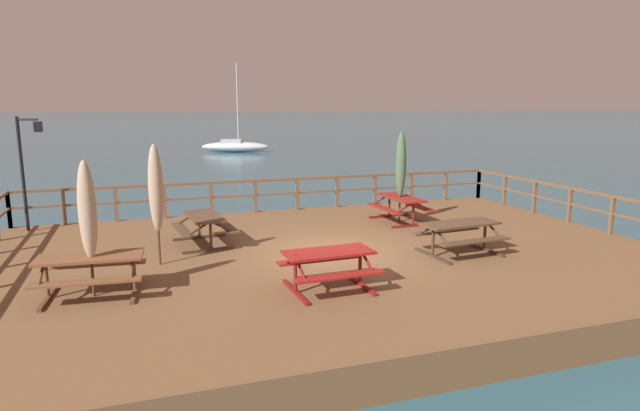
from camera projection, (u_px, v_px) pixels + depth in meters
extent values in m
plane|color=#2D5B6B|center=(331.00, 279.00, 13.11)|extent=(600.00, 600.00, 0.00)
cube|color=brown|center=(331.00, 265.00, 13.05)|extent=(16.14, 11.01, 0.68)
cube|color=brown|center=(276.00, 180.00, 17.77)|extent=(15.84, 0.09, 0.08)
cube|color=brown|center=(277.00, 194.00, 17.86)|extent=(15.84, 0.07, 0.06)
cube|color=brown|center=(9.00, 210.00, 15.37)|extent=(0.10, 0.10, 1.05)
cube|color=brown|center=(64.00, 207.00, 15.82)|extent=(0.10, 0.10, 1.05)
cube|color=brown|center=(116.00, 204.00, 16.28)|extent=(0.10, 0.10, 1.05)
cube|color=brown|center=(165.00, 202.00, 16.73)|extent=(0.10, 0.10, 1.05)
cube|color=brown|center=(211.00, 199.00, 17.19)|extent=(0.10, 0.10, 1.05)
cube|color=brown|center=(255.00, 197.00, 17.64)|extent=(0.10, 0.10, 1.05)
cube|color=brown|center=(297.00, 194.00, 18.09)|extent=(0.10, 0.10, 1.05)
cube|color=brown|center=(337.00, 192.00, 18.55)|extent=(0.10, 0.10, 1.05)
cube|color=brown|center=(375.00, 190.00, 19.00)|extent=(0.10, 0.10, 1.05)
cube|color=brown|center=(411.00, 188.00, 19.45)|extent=(0.10, 0.10, 1.05)
cube|color=brown|center=(446.00, 186.00, 19.91)|extent=(0.10, 0.10, 1.05)
cube|color=brown|center=(479.00, 184.00, 20.36)|extent=(0.10, 0.10, 1.05)
cube|color=brown|center=(9.00, 210.00, 15.37)|extent=(0.10, 0.10, 1.05)
cube|color=brown|center=(591.00, 192.00, 15.28)|extent=(0.09, 10.71, 0.08)
cube|color=brown|center=(590.00, 208.00, 15.37)|extent=(0.07, 10.71, 0.06)
cube|color=brown|center=(612.00, 215.00, 14.67)|extent=(0.10, 0.10, 1.05)
cube|color=brown|center=(570.00, 206.00, 16.09)|extent=(0.10, 0.10, 1.05)
cube|color=brown|center=(534.00, 197.00, 17.52)|extent=(0.10, 0.10, 1.05)
cube|color=brown|center=(504.00, 190.00, 18.94)|extent=(0.10, 0.10, 1.05)
cube|color=brown|center=(479.00, 184.00, 20.36)|extent=(0.10, 0.10, 1.05)
cube|color=brown|center=(90.00, 257.00, 9.91)|extent=(1.94, 0.91, 0.05)
cube|color=brown|center=(86.00, 282.00, 9.43)|extent=(1.90, 0.43, 0.04)
cube|color=brown|center=(96.00, 264.00, 10.50)|extent=(1.90, 0.43, 0.04)
cube|color=brown|center=(48.00, 297.00, 9.86)|extent=(0.19, 1.40, 0.06)
cylinder|color=brown|center=(47.00, 280.00, 9.80)|extent=(0.07, 0.07, 0.74)
cylinder|color=brown|center=(42.00, 273.00, 9.49)|extent=(0.11, 0.63, 0.37)
cylinder|color=brown|center=(49.00, 264.00, 10.02)|extent=(0.11, 0.63, 0.37)
cube|color=brown|center=(135.00, 290.00, 10.22)|extent=(0.19, 1.40, 0.06)
cylinder|color=brown|center=(134.00, 273.00, 10.16)|extent=(0.07, 0.07, 0.74)
cylinder|color=brown|center=(132.00, 266.00, 9.85)|extent=(0.11, 0.63, 0.37)
cylinder|color=brown|center=(135.00, 258.00, 10.39)|extent=(0.11, 0.63, 0.37)
cube|color=brown|center=(460.00, 224.00, 12.70)|extent=(1.94, 0.92, 0.05)
cube|color=brown|center=(475.00, 241.00, 12.25)|extent=(1.90, 0.44, 0.04)
cube|color=brown|center=(445.00, 231.00, 13.26)|extent=(1.90, 0.44, 0.04)
cube|color=#432F1F|center=(432.00, 256.00, 12.54)|extent=(0.20, 1.40, 0.06)
cylinder|color=#432F1F|center=(433.00, 242.00, 12.47)|extent=(0.07, 0.07, 0.74)
cylinder|color=#432F1F|center=(441.00, 235.00, 12.18)|extent=(0.11, 0.63, 0.37)
cylinder|color=#432F1F|center=(426.00, 230.00, 12.68)|extent=(0.11, 0.63, 0.37)
cube|color=#432F1F|center=(484.00, 249.00, 13.13)|extent=(0.20, 1.40, 0.06)
cylinder|color=#432F1F|center=(485.00, 236.00, 13.07)|extent=(0.07, 0.07, 0.74)
cylinder|color=#432F1F|center=(493.00, 229.00, 12.78)|extent=(0.11, 0.63, 0.37)
cylinder|color=#432F1F|center=(478.00, 224.00, 13.28)|extent=(0.11, 0.63, 0.37)
cube|color=maroon|center=(401.00, 198.00, 16.21)|extent=(0.83, 1.86, 0.05)
cube|color=maroon|center=(417.00, 206.00, 16.46)|extent=(0.35, 1.84, 0.04)
cube|color=maroon|center=(384.00, 209.00, 16.07)|extent=(0.35, 1.84, 0.04)
cube|color=maroon|center=(413.00, 226.00, 15.67)|extent=(1.40, 0.14, 0.06)
cylinder|color=maroon|center=(413.00, 214.00, 15.60)|extent=(0.07, 0.07, 0.74)
cylinder|color=maroon|center=(422.00, 206.00, 15.66)|extent=(0.63, 0.08, 0.37)
cylinder|color=maroon|center=(405.00, 207.00, 15.47)|extent=(0.63, 0.08, 0.37)
cube|color=maroon|center=(389.00, 216.00, 17.02)|extent=(1.40, 0.14, 0.06)
cylinder|color=maroon|center=(389.00, 205.00, 16.95)|extent=(0.07, 0.07, 0.74)
cylinder|color=maroon|center=(397.00, 198.00, 17.01)|extent=(0.63, 0.08, 0.37)
cylinder|color=maroon|center=(382.00, 199.00, 16.81)|extent=(0.63, 0.08, 0.37)
cube|color=brown|center=(204.00, 216.00, 13.53)|extent=(0.93, 1.80, 0.05)
cube|color=brown|center=(226.00, 226.00, 13.82)|extent=(0.45, 1.76, 0.04)
cube|color=brown|center=(182.00, 230.00, 13.36)|extent=(0.45, 1.76, 0.04)
cube|color=#432F1F|center=(211.00, 250.00, 13.05)|extent=(1.40, 0.22, 0.06)
cylinder|color=#432F1F|center=(211.00, 236.00, 12.99)|extent=(0.07, 0.07, 0.74)
cylinder|color=#432F1F|center=(222.00, 227.00, 13.06)|extent=(0.63, 0.12, 0.37)
cylinder|color=#432F1F|center=(199.00, 229.00, 12.83)|extent=(0.63, 0.12, 0.37)
cube|color=#432F1F|center=(199.00, 237.00, 14.28)|extent=(1.40, 0.22, 0.06)
cylinder|color=#432F1F|center=(199.00, 225.00, 14.22)|extent=(0.07, 0.07, 0.74)
cylinder|color=#432F1F|center=(209.00, 216.00, 14.29)|extent=(0.63, 0.12, 0.37)
cylinder|color=#432F1F|center=(188.00, 218.00, 14.06)|extent=(0.63, 0.12, 0.37)
cube|color=maroon|center=(328.00, 252.00, 10.24)|extent=(1.73, 0.83, 0.05)
cube|color=maroon|center=(340.00, 276.00, 9.78)|extent=(1.72, 0.35, 0.04)
cube|color=maroon|center=(318.00, 260.00, 10.81)|extent=(1.72, 0.35, 0.04)
cube|color=maroon|center=(295.00, 292.00, 10.13)|extent=(0.14, 1.40, 0.06)
cylinder|color=maroon|center=(295.00, 275.00, 10.07)|extent=(0.07, 0.07, 0.74)
cylinder|color=maroon|center=(300.00, 268.00, 9.77)|extent=(0.08, 0.63, 0.37)
cylinder|color=maroon|center=(291.00, 260.00, 10.29)|extent=(0.08, 0.63, 0.37)
cube|color=maroon|center=(360.00, 284.00, 10.61)|extent=(0.14, 1.40, 0.06)
cylinder|color=maroon|center=(360.00, 267.00, 10.54)|extent=(0.07, 0.07, 0.74)
cylinder|color=maroon|center=(366.00, 260.00, 10.25)|extent=(0.08, 0.63, 0.37)
cylinder|color=maroon|center=(354.00, 253.00, 10.76)|extent=(0.08, 0.63, 0.37)
cylinder|color=#4C3828|center=(89.00, 233.00, 9.78)|extent=(0.06, 0.06, 2.42)
ellipsoid|color=tan|center=(87.00, 210.00, 9.70)|extent=(0.32, 0.32, 1.84)
cylinder|color=#71614F|center=(88.00, 218.00, 9.72)|extent=(0.21, 0.21, 0.05)
cone|color=#4C3828|center=(83.00, 164.00, 9.54)|extent=(0.10, 0.10, 0.14)
cylinder|color=#4C3828|center=(157.00, 209.00, 11.74)|extent=(0.06, 0.06, 2.54)
ellipsoid|color=tan|center=(156.00, 188.00, 11.65)|extent=(0.32, 0.32, 1.93)
cylinder|color=#71614F|center=(156.00, 195.00, 11.68)|extent=(0.21, 0.21, 0.05)
cone|color=#4C3828|center=(153.00, 147.00, 11.49)|extent=(0.10, 0.10, 0.14)
cylinder|color=#4C3828|center=(400.00, 180.00, 16.07)|extent=(0.06, 0.06, 2.59)
ellipsoid|color=#4C704C|center=(401.00, 164.00, 15.98)|extent=(0.32, 0.32, 1.97)
cylinder|color=#2D432D|center=(401.00, 169.00, 16.01)|extent=(0.21, 0.21, 0.05)
cone|color=#4C3828|center=(402.00, 134.00, 15.81)|extent=(0.10, 0.10, 0.14)
cylinder|color=black|center=(23.00, 175.00, 14.83)|extent=(0.09, 0.09, 3.20)
cylinder|color=black|center=(27.00, 119.00, 14.56)|extent=(0.54, 0.22, 0.06)
cube|color=black|center=(38.00, 127.00, 14.60)|extent=(0.20, 0.20, 0.28)
sphere|color=#F4E08C|center=(38.00, 127.00, 14.60)|extent=(0.14, 0.14, 0.14)
ellipsoid|color=silver|center=(235.00, 147.00, 47.67)|extent=(6.21, 3.65, 0.90)
cube|color=silver|center=(232.00, 141.00, 47.58)|extent=(2.07, 1.65, 0.36)
cylinder|color=silver|center=(237.00, 104.00, 46.96)|extent=(0.10, 0.10, 7.00)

